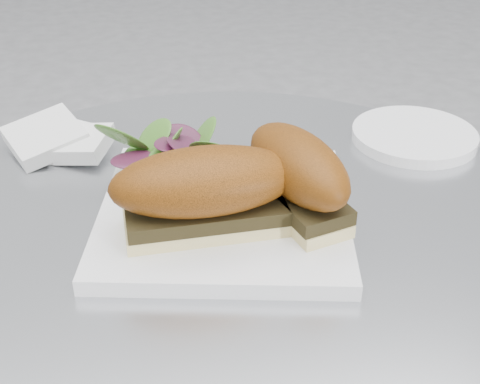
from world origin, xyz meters
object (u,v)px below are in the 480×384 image
at_px(sandwich_left, 205,190).
at_px(saucer, 414,136).
at_px(plate, 224,213).
at_px(sandwich_right, 297,173).

bearing_deg(sandwich_left, saucer, 29.26).
height_order(plate, saucer, plate).
xyz_separation_m(sandwich_left, sandwich_right, (0.09, 0.01, -0.00)).
height_order(sandwich_right, saucer, sandwich_right).
xyz_separation_m(plate, sandwich_right, (0.07, -0.02, 0.05)).
relative_size(plate, sandwich_left, 1.39).
height_order(sandwich_left, sandwich_right, same).
height_order(sandwich_left, saucer, sandwich_left).
bearing_deg(plate, sandwich_left, -124.85).
bearing_deg(saucer, sandwich_right, -143.65).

